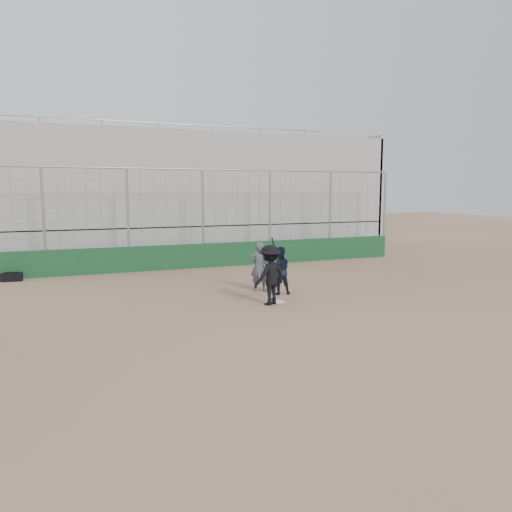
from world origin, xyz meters
name	(u,v)px	position (x,y,z in m)	size (l,w,h in m)	color
ground	(275,302)	(0.00, 0.00, 0.00)	(90.00, 90.00, 0.00)	brown
home_plate	(275,301)	(0.00, 0.00, 0.01)	(0.44, 0.44, 0.02)	white
backstop	(203,244)	(0.00, 7.00, 0.96)	(18.10, 0.25, 4.04)	#133C1F
bleachers	(174,195)	(0.00, 11.95, 2.92)	(20.25, 6.70, 6.98)	#959595
batter_at_plate	(270,275)	(-0.27, -0.23, 0.83)	(1.23, 0.99, 1.83)	black
catcher_crouched	(280,278)	(0.56, 0.88, 0.50)	(0.78, 0.64, 1.01)	black
umpire	(259,269)	(0.21, 1.64, 0.70)	(0.57, 0.37, 1.40)	#464C59
equipment_bag	(12,277)	(-7.13, 6.51, 0.15)	(0.71, 0.37, 0.33)	black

